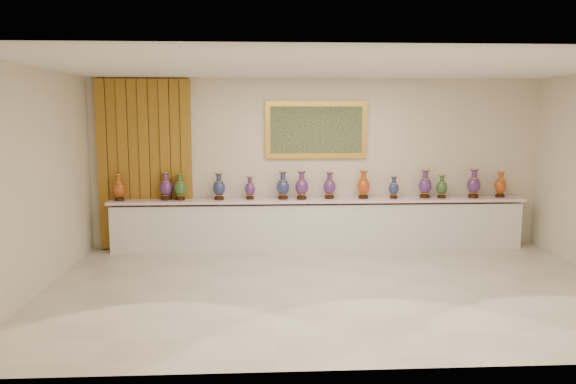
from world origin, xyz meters
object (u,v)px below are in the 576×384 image
counter (318,224)px  vase_0 (119,189)px  vase_1 (166,187)px  vase_2 (180,188)px

counter → vase_0: vase_0 is taller
vase_1 → vase_2: 0.25m
vase_0 → vase_2: 1.04m
vase_1 → vase_2: bearing=-6.4°
counter → vase_0: size_ratio=15.70×
counter → vase_0: (-3.45, -0.03, 0.67)m
vase_0 → vase_1: vase_1 is taller
vase_1 → vase_2: (0.25, -0.03, -0.01)m
counter → vase_1: vase_1 is taller
vase_1 → counter: bearing=-0.1°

